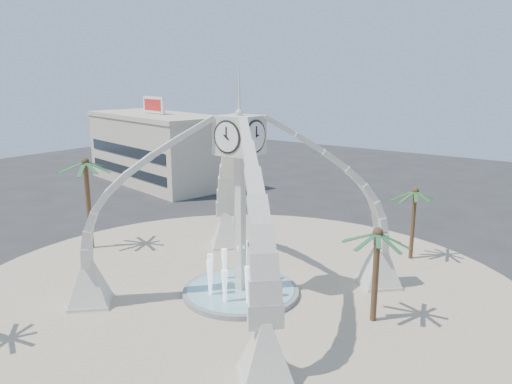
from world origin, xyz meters
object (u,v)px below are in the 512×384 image
Objects in this scene: fountain at (241,291)px; palm_north at (415,192)px; palm_east at (378,234)px; palm_west at (85,163)px; clock_tower at (240,204)px.

fountain is 16.33m from palm_north.
palm_west is (-25.24, -2.09, 1.90)m from palm_east.
palm_west reaches higher than palm_north.
fountain is at bearing 0.84° from palm_west.
clock_tower is at bearing -168.25° from palm_east.
palm_east is 25.40m from palm_west.
fountain is at bearing -117.31° from palm_north.
fountain is 0.94× the size of palm_west.
clock_tower is 16.38m from palm_west.
fountain is (0.00, 0.00, -6.20)m from clock_tower.
clock_tower is 2.78× the size of palm_east.
palm_east is at bearing 4.73° from palm_west.
palm_north reaches higher than fountain.
palm_north is (7.08, 13.70, 5.38)m from fountain.
fountain is at bearing -168.25° from palm_east.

